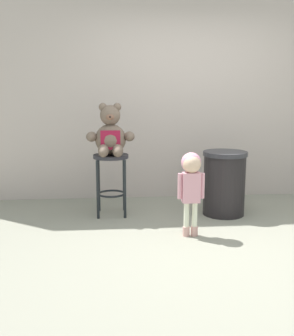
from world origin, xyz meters
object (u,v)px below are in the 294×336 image
(teddy_bear, at_px, (110,136))
(trash_bin, at_px, (224,183))
(child_walking, at_px, (191,176))
(bar_stool_with_teddy, at_px, (111,171))

(teddy_bear, height_order, trash_bin, teddy_bear)
(teddy_bear, bearing_deg, child_walking, -44.07)
(bar_stool_with_teddy, xyz_separation_m, trash_bin, (1.32, -0.10, -0.14))
(bar_stool_with_teddy, bearing_deg, trash_bin, -4.52)
(teddy_bear, xyz_separation_m, trash_bin, (1.32, -0.08, -0.56))
(trash_bin, bearing_deg, teddy_bear, 176.69)
(child_walking, bearing_deg, teddy_bear, 121.22)
(bar_stool_with_teddy, xyz_separation_m, child_walking, (0.79, -0.79, 0.10))
(teddy_bear, relative_size, child_walking, 0.70)
(bar_stool_with_teddy, height_order, trash_bin, trash_bin)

